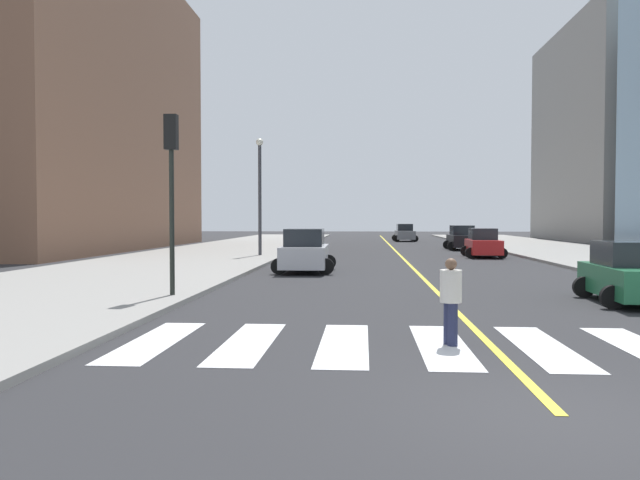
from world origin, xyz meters
name	(u,v)px	position (x,y,z in m)	size (l,w,h in m)	color
ground_plane	(562,416)	(0.00, 0.00, 0.00)	(220.00, 220.00, 0.00)	#28282B
sidewalk_kerb_west	(148,268)	(-12.20, 20.00, 0.07)	(10.00, 120.00, 0.15)	gray
crosswalk_paint	(491,346)	(0.00, 4.00, 0.01)	(13.50, 4.00, 0.01)	silver
lane_divider_paint	(394,249)	(0.00, 40.00, 0.01)	(0.16, 80.00, 0.01)	yellow
low_rise_brick_west	(46,102)	(-27.12, 39.02, 11.45)	(16.00, 32.00, 22.90)	brown
car_red_nearest	(483,244)	(4.97, 30.75, 0.83)	(2.59, 4.04, 1.77)	red
car_gray_second	(405,233)	(1.98, 57.63, 0.86)	(2.63, 4.16, 1.84)	slate
car_green_third	(630,274)	(5.03, 10.14, 0.80)	(2.50, 3.90, 1.71)	#236B42
car_silver_fourth	(305,252)	(-4.93, 19.43, 0.89)	(2.71, 4.31, 1.91)	#B7B7BC
car_black_fifth	(462,238)	(5.15, 39.87, 0.87)	(2.61, 4.17, 1.86)	black
traffic_light_far_corner	(172,169)	(-7.84, 9.90, 3.76)	(0.36, 0.41, 5.17)	black
pedestrian_crossing	(451,297)	(-0.74, 4.02, 0.89)	(0.40, 0.40, 1.61)	#232847
street_lamp	(260,186)	(-8.64, 29.51, 4.35)	(0.44, 0.44, 7.07)	#38383D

